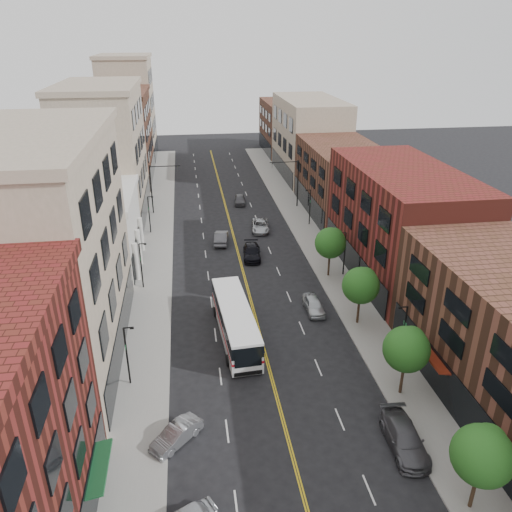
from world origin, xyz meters
name	(u,v)px	position (x,y,z in m)	size (l,w,h in m)	color
ground	(290,447)	(0.00, 0.00, 0.00)	(220.00, 220.00, 0.00)	black
sidewalk_left	(157,247)	(-10.00, 35.00, 0.07)	(4.00, 110.00, 0.15)	gray
sidewalk_right	(311,238)	(10.00, 35.00, 0.07)	(4.00, 110.00, 0.15)	gray
bldg_l_tanoffice	(45,257)	(-17.00, 13.00, 9.00)	(10.00, 22.00, 18.00)	gray
bldg_l_white	(91,232)	(-17.00, 31.00, 4.00)	(10.00, 14.00, 8.00)	silver
bldg_l_far_a	(105,155)	(-17.00, 48.00, 9.00)	(10.00, 20.00, 18.00)	gray
bldg_l_far_b	(121,138)	(-17.00, 68.00, 7.50)	(10.00, 20.00, 15.00)	brown
bldg_l_far_c	(128,109)	(-17.00, 86.00, 10.00)	(10.00, 16.00, 20.00)	gray
bldg_r_mid	(400,223)	(17.00, 24.00, 6.00)	(10.00, 22.00, 12.00)	maroon
bldg_r_far_a	(342,179)	(17.00, 45.00, 5.00)	(10.00, 20.00, 10.00)	brown
bldg_r_far_b	(309,138)	(17.00, 66.00, 7.00)	(10.00, 22.00, 14.00)	gray
bldg_r_far_c	(287,127)	(17.00, 86.00, 5.50)	(10.00, 18.00, 11.00)	brown
tree_r_0	(483,453)	(9.39, -5.93, 4.13)	(3.40, 3.40, 5.59)	black
tree_r_1	(407,348)	(9.39, 4.07, 4.13)	(3.40, 3.40, 5.59)	black
tree_r_2	(361,284)	(9.39, 14.07, 4.13)	(3.40, 3.40, 5.59)	black
tree_r_3	(331,242)	(9.39, 24.07, 4.13)	(3.40, 3.40, 5.59)	black
lamp_l_1	(127,353)	(-10.95, 8.00, 2.97)	(0.81, 0.55, 5.05)	black
lamp_l_2	(141,263)	(-10.95, 24.00, 2.97)	(0.81, 0.55, 5.05)	black
lamp_l_3	(149,212)	(-10.95, 40.00, 2.97)	(0.81, 0.55, 5.05)	black
lamp_r_1	(404,330)	(10.95, 8.00, 2.97)	(0.81, 0.55, 5.05)	black
lamp_r_2	(344,251)	(10.95, 24.00, 2.97)	(0.81, 0.55, 5.05)	black
lamp_r_3	(310,205)	(10.95, 40.00, 2.97)	(0.81, 0.55, 5.05)	black
signal_mast_left	(156,183)	(-10.27, 48.00, 4.65)	(4.49, 0.18, 7.20)	black
signal_mast_right	(293,178)	(10.27, 48.00, 4.65)	(4.49, 0.18, 7.20)	black
city_bus	(235,320)	(-2.22, 13.39, 1.78)	(3.46, 12.03, 3.06)	white
car_angle_b	(177,435)	(-7.40, 1.47, 0.64)	(1.36, 3.90, 1.29)	#999BA0
car_parked_mid	(405,438)	(7.40, -1.09, 0.76)	(2.14, 5.25, 1.52)	#4A4A4F
car_parked_far	(314,305)	(5.80, 16.82, 0.70)	(1.66, 4.12, 1.40)	#BABEC3
car_lane_behind	(221,238)	(-1.80, 35.23, 0.77)	(1.62, 4.65, 1.53)	#4C4C51
car_lane_a	(252,252)	(1.50, 30.14, 0.73)	(2.04, 5.03, 1.46)	black
car_lane_b	(260,226)	(3.87, 38.89, 0.69)	(2.30, 4.99, 1.39)	#A8ACB0
car_lane_c	(240,199)	(2.38, 50.82, 0.71)	(1.67, 4.15, 1.42)	#4C4C51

